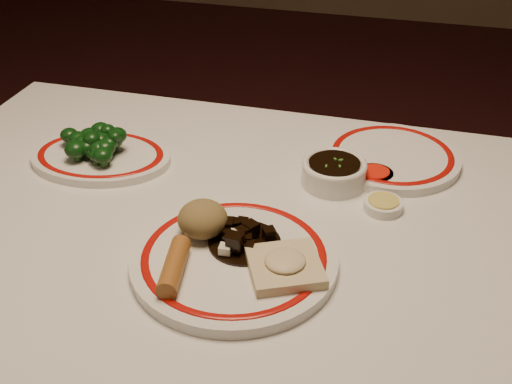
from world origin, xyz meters
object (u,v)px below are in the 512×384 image
(main_plate, at_px, (234,259))
(fried_wonton, at_px, (285,265))
(broccoli_pile, at_px, (96,143))
(stirfry_heap, at_px, (240,238))
(soy_bowl, at_px, (334,173))
(dining_table, at_px, (224,281))
(spring_roll, at_px, (174,266))
(rice_mound, at_px, (203,219))
(broccoli_plate, at_px, (101,157))

(main_plate, height_order, fried_wonton, fried_wonton)
(main_plate, height_order, broccoli_pile, broccoli_pile)
(stirfry_heap, height_order, soy_bowl, stirfry_heap)
(dining_table, relative_size, stirfry_heap, 11.19)
(soy_bowl, bearing_deg, fried_wonton, -94.97)
(spring_roll, height_order, soy_bowl, spring_roll)
(main_plate, relative_size, fried_wonton, 2.31)
(dining_table, relative_size, main_plate, 3.99)
(dining_table, distance_m, broccoli_pile, 0.35)
(dining_table, height_order, rice_mound, rice_mound)
(broccoli_pile, bearing_deg, spring_roll, -47.12)
(spring_roll, distance_m, soy_bowl, 0.36)
(broccoli_pile, distance_m, soy_bowl, 0.43)
(broccoli_plate, distance_m, soy_bowl, 0.42)
(fried_wonton, relative_size, soy_bowl, 1.19)
(dining_table, height_order, broccoli_pile, broccoli_pile)
(dining_table, bearing_deg, stirfry_heap, -41.44)
(main_plate, height_order, broccoli_plate, main_plate)
(main_plate, distance_m, broccoli_pile, 0.39)
(spring_roll, bearing_deg, main_plate, 33.17)
(dining_table, distance_m, stirfry_heap, 0.13)
(fried_wonton, relative_size, stirfry_heap, 1.22)
(stirfry_heap, xyz_separation_m, soy_bowl, (0.10, 0.23, -0.01))
(main_plate, bearing_deg, stirfry_heap, 86.03)
(main_plate, xyz_separation_m, broccoli_pile, (-0.32, 0.22, 0.03))
(rice_mound, distance_m, soy_bowl, 0.27)
(spring_roll, bearing_deg, fried_wonton, 7.88)
(rice_mound, height_order, spring_roll, rice_mound)
(main_plate, relative_size, rice_mound, 4.04)
(broccoli_pile, bearing_deg, main_plate, -33.68)
(rice_mound, relative_size, soy_bowl, 0.68)
(main_plate, bearing_deg, rice_mound, 148.08)
(soy_bowl, bearing_deg, broccoli_plate, -175.29)
(rice_mound, distance_m, broccoli_pile, 0.32)
(soy_bowl, bearing_deg, broccoli_pile, -174.75)
(stirfry_heap, bearing_deg, broccoli_pile, 149.88)
(rice_mound, height_order, fried_wonton, rice_mound)
(fried_wonton, bearing_deg, broccoli_pile, 150.05)
(main_plate, relative_size, stirfry_heap, 2.81)
(stirfry_heap, bearing_deg, rice_mound, 170.89)
(main_plate, distance_m, rice_mound, 0.08)
(main_plate, height_order, soy_bowl, soy_bowl)
(dining_table, height_order, soy_bowl, soy_bowl)
(main_plate, xyz_separation_m, soy_bowl, (0.10, 0.26, 0.01))
(rice_mound, bearing_deg, spring_roll, -94.23)
(broccoli_plate, bearing_deg, dining_table, -29.28)
(rice_mound, bearing_deg, stirfry_heap, -9.11)
(dining_table, bearing_deg, broccoli_pile, 151.70)
(spring_roll, distance_m, stirfry_heap, 0.11)
(rice_mound, relative_size, fried_wonton, 0.57)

